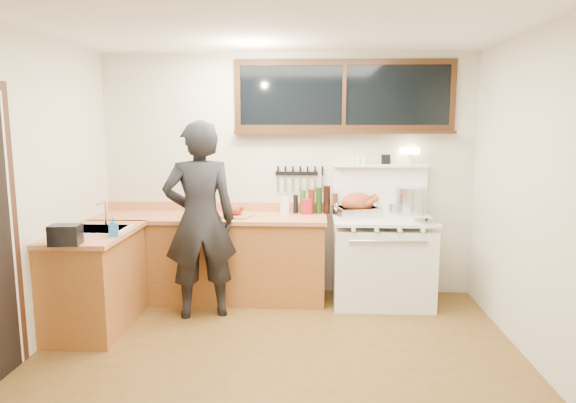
# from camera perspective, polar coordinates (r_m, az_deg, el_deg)

# --- Properties ---
(ground_plane) EXTENTS (4.00, 3.50, 0.02)m
(ground_plane) POSITION_cam_1_polar(r_m,az_deg,el_deg) (4.25, -1.29, -17.48)
(ground_plane) COLOR #543816
(room_shell) EXTENTS (4.10, 3.60, 2.65)m
(room_shell) POSITION_cam_1_polar(r_m,az_deg,el_deg) (3.82, -1.37, 5.46)
(room_shell) COLOR beige
(room_shell) RESTS_ON ground
(counter_back) EXTENTS (2.44, 0.64, 1.00)m
(counter_back) POSITION_cam_1_polar(r_m,az_deg,el_deg) (5.54, -8.55, -6.09)
(counter_back) COLOR brown
(counter_back) RESTS_ON ground
(counter_left) EXTENTS (0.64, 1.09, 0.90)m
(counter_left) POSITION_cam_1_polar(r_m,az_deg,el_deg) (5.05, -20.59, -8.10)
(counter_left) COLOR brown
(counter_left) RESTS_ON ground
(sink_unit) EXTENTS (0.50, 0.45, 0.37)m
(sink_unit) POSITION_cam_1_polar(r_m,az_deg,el_deg) (5.01, -20.29, -3.54)
(sink_unit) COLOR white
(sink_unit) RESTS_ON counter_left
(vintage_stove) EXTENTS (1.02, 0.74, 1.60)m
(vintage_stove) POSITION_cam_1_polar(r_m,az_deg,el_deg) (5.45, 10.40, -6.26)
(vintage_stove) COLOR white
(vintage_stove) RESTS_ON ground
(back_window) EXTENTS (2.32, 0.13, 0.77)m
(back_window) POSITION_cam_1_polar(r_m,az_deg,el_deg) (5.53, 6.25, 10.77)
(back_window) COLOR black
(back_window) RESTS_ON room_shell
(knife_strip) EXTENTS (0.52, 0.03, 0.28)m
(knife_strip) POSITION_cam_1_polar(r_m,az_deg,el_deg) (5.56, 1.17, 3.02)
(knife_strip) COLOR black
(knife_strip) RESTS_ON room_shell
(man) EXTENTS (0.79, 0.63, 1.89)m
(man) POSITION_cam_1_polar(r_m,az_deg,el_deg) (4.96, -9.74, -2.07)
(man) COLOR black
(man) RESTS_ON ground
(soap_bottle) EXTENTS (0.10, 0.10, 0.17)m
(soap_bottle) POSITION_cam_1_polar(r_m,az_deg,el_deg) (4.65, -18.83, -2.69)
(soap_bottle) COLOR blue
(soap_bottle) RESTS_ON counter_left
(toaster) EXTENTS (0.25, 0.19, 0.16)m
(toaster) POSITION_cam_1_polar(r_m,az_deg,el_deg) (4.48, -23.50, -3.41)
(toaster) COLOR black
(toaster) RESTS_ON counter_left
(cutting_board) EXTENTS (0.42, 0.36, 0.13)m
(cutting_board) POSITION_cam_1_polar(r_m,az_deg,el_deg) (5.34, -5.96, -1.15)
(cutting_board) COLOR #C0784C
(cutting_board) RESTS_ON counter_back
(roast_turkey) EXTENTS (0.50, 0.43, 0.25)m
(roast_turkey) POSITION_cam_1_polar(r_m,az_deg,el_deg) (5.37, 7.78, -0.58)
(roast_turkey) COLOR silver
(roast_turkey) RESTS_ON vintage_stove
(stockpot) EXTENTS (0.36, 0.36, 0.29)m
(stockpot) POSITION_cam_1_polar(r_m,az_deg,el_deg) (5.60, 13.35, 0.09)
(stockpot) COLOR silver
(stockpot) RESTS_ON vintage_stove
(saucepan) EXTENTS (0.16, 0.27, 0.11)m
(saucepan) POSITION_cam_1_polar(r_m,az_deg,el_deg) (5.65, 11.76, -0.71)
(saucepan) COLOR silver
(saucepan) RESTS_ON vintage_stove
(pot_lid) EXTENTS (0.31, 0.31, 0.04)m
(pot_lid) POSITION_cam_1_polar(r_m,az_deg,el_deg) (5.20, 15.11, -2.12)
(pot_lid) COLOR silver
(pot_lid) RESTS_ON vintage_stove
(coffee_tin) EXTENTS (0.11, 0.09, 0.16)m
(coffee_tin) POSITION_cam_1_polar(r_m,az_deg,el_deg) (5.46, 2.05, -0.58)
(coffee_tin) COLOR maroon
(coffee_tin) RESTS_ON counter_back
(pitcher) EXTENTS (0.13, 0.13, 0.19)m
(pitcher) POSITION_cam_1_polar(r_m,az_deg,el_deg) (5.42, -0.35, -0.50)
(pitcher) COLOR white
(pitcher) RESTS_ON counter_back
(bottle_cluster) EXTENTS (0.48, 0.07, 0.30)m
(bottle_cluster) POSITION_cam_1_polar(r_m,az_deg,el_deg) (5.49, 3.22, 0.01)
(bottle_cluster) COLOR black
(bottle_cluster) RESTS_ON counter_back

